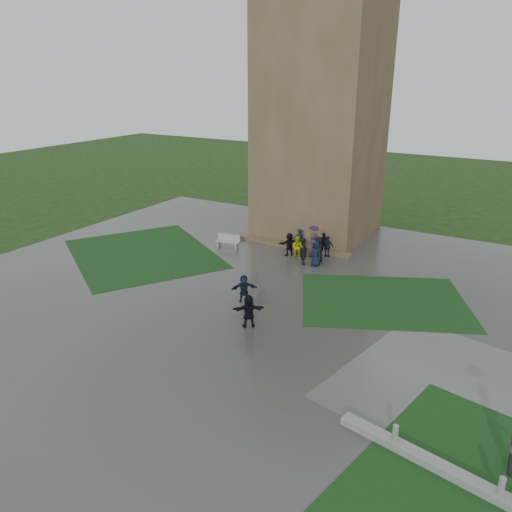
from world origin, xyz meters
The scene contains 10 objects.
ground centered at (0.00, 0.00, 0.00)m, with size 120.00×120.00×0.00m, color black.
plaza centered at (0.00, 2.00, 0.01)m, with size 34.00×34.00×0.02m, color #373735.
lawn_inset_left centered at (-8.50, 4.00, 0.03)m, with size 11.00×9.00×0.01m, color #113313.
lawn_inset_right centered at (8.50, 5.00, 0.03)m, with size 9.00×7.00×0.01m, color #113313.
tower centered at (0.00, 15.00, 9.00)m, with size 8.00×8.00×18.00m, color brown.
tower_plinth centered at (0.00, 10.60, 0.13)m, with size 9.00×0.80×0.22m, color brown.
bench centered at (-3.96, 8.07, 0.53)m, with size 1.80×0.87×1.00m.
visitor_cluster centered at (2.19, 8.95, 1.02)m, with size 3.54×3.68×2.53m.
pedestrian_mid centered at (1.77, 0.98, 0.80)m, with size 1.45×0.52×1.56m, color black.
pedestrian_near centered at (3.52, -1.43, 0.88)m, with size 1.60×0.57×1.72m, color black.
Camera 1 is at (15.12, -20.56, 12.08)m, focal length 35.00 mm.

